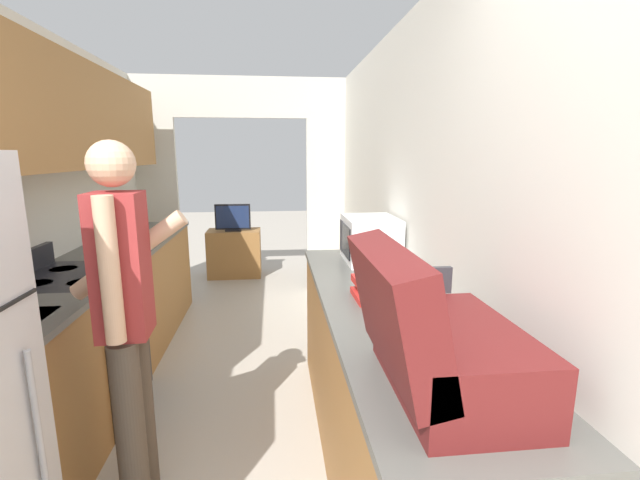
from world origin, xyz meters
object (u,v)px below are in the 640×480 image
at_px(microwave, 370,239).
at_px(television, 233,218).
at_px(tv_cabinet, 235,253).
at_px(range_oven, 80,344).
at_px(book_stack, 376,289).
at_px(suitcase, 433,340).
at_px(person, 126,320).

relative_size(microwave, television, 0.99).
bearing_deg(tv_cabinet, range_oven, -102.44).
bearing_deg(book_stack, television, 105.80).
height_order(book_stack, television, book_stack).
xyz_separation_m(range_oven, book_stack, (1.74, -0.64, 0.51)).
bearing_deg(suitcase, television, 102.61).
relative_size(person, tv_cabinet, 2.42).
distance_m(person, microwave, 1.62).
distance_m(suitcase, tv_cabinet, 4.79).
relative_size(range_oven, tv_cabinet, 1.51).
relative_size(range_oven, person, 0.62).
bearing_deg(book_stack, range_oven, 159.72).
bearing_deg(tv_cabinet, microwave, -68.08).
relative_size(microwave, book_stack, 1.47).
bearing_deg(microwave, range_oven, -175.60).
bearing_deg(range_oven, television, 77.39).
distance_m(range_oven, person, 1.07).
bearing_deg(microwave, book_stack, -100.35).
xyz_separation_m(suitcase, tv_cabinet, (-1.02, 4.61, -0.77)).
distance_m(range_oven, book_stack, 1.93).
bearing_deg(book_stack, microwave, 79.65).
bearing_deg(microwave, suitcase, -96.09).
height_order(microwave, book_stack, microwave).
relative_size(person, television, 3.66).
xyz_separation_m(microwave, tv_cabinet, (-1.20, 2.98, -0.76)).
xyz_separation_m(person, tv_cabinet, (0.12, 3.91, -0.60)).
height_order(range_oven, television, range_oven).
xyz_separation_m(range_oven, suitcase, (1.71, -1.49, 0.62)).
relative_size(suitcase, book_stack, 1.93).
bearing_deg(television, book_stack, -74.20).
xyz_separation_m(book_stack, tv_cabinet, (-1.05, 3.76, -0.66)).
height_order(suitcase, book_stack, suitcase).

